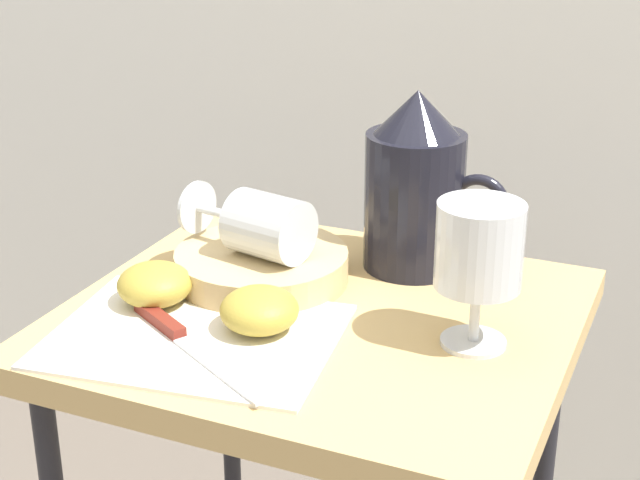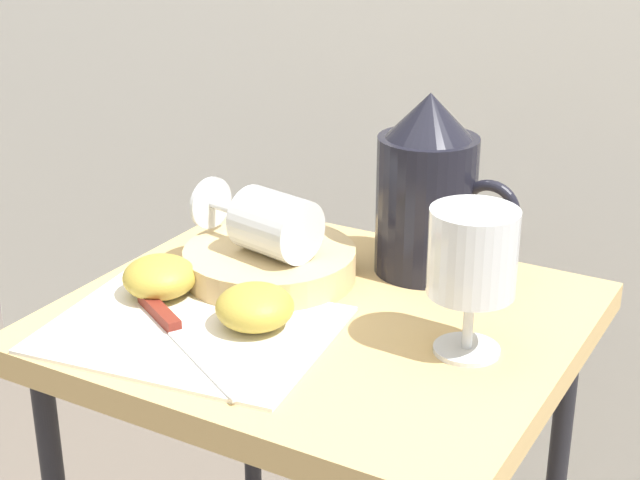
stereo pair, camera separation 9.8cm
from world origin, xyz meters
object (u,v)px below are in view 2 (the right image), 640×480
(wine_glass_upright, at_px, (472,260))
(apple_half_left, at_px, (160,277))
(pitcher, at_px, (427,201))
(basket_tray, at_px, (270,264))
(apple_half_right, at_px, (255,307))
(knife, at_px, (173,327))
(wine_glass_tipped_near, at_px, (272,223))
(table, at_px, (320,376))

(wine_glass_upright, relative_size, apple_half_left, 1.85)
(pitcher, bearing_deg, wine_glass_upright, -54.06)
(wine_glass_upright, bearing_deg, basket_tray, 168.65)
(pitcher, bearing_deg, apple_half_right, -111.56)
(apple_half_right, height_order, knife, apple_half_right)
(wine_glass_tipped_near, height_order, apple_half_right, wine_glass_tipped_near)
(table, distance_m, wine_glass_tipped_near, 0.17)
(basket_tray, xyz_separation_m, wine_glass_tipped_near, (0.01, -0.01, 0.05))
(basket_tray, bearing_deg, wine_glass_tipped_near, -42.03)
(basket_tray, height_order, wine_glass_upright, wine_glass_upright)
(wine_glass_tipped_near, distance_m, apple_half_right, 0.12)
(wine_glass_upright, xyz_separation_m, apple_half_left, (-0.33, -0.05, -0.07))
(table, height_order, pitcher, pitcher)
(apple_half_left, distance_m, apple_half_right, 0.13)
(basket_tray, bearing_deg, wine_glass_upright, -11.35)
(table, height_order, wine_glass_tipped_near, wine_glass_tipped_near)
(apple_half_left, relative_size, knife, 0.38)
(table, distance_m, knife, 0.18)
(apple_half_right, bearing_deg, basket_tray, 115.67)
(wine_glass_tipped_near, height_order, apple_half_left, wine_glass_tipped_near)
(apple_half_right, xyz_separation_m, knife, (-0.06, -0.05, -0.02))
(wine_glass_upright, relative_size, knife, 0.70)
(basket_tray, xyz_separation_m, pitcher, (0.14, 0.11, 0.07))
(basket_tray, distance_m, pitcher, 0.19)
(pitcher, distance_m, apple_half_left, 0.30)
(wine_glass_tipped_near, distance_m, apple_half_left, 0.13)
(table, bearing_deg, apple_half_left, -160.66)
(wine_glass_tipped_near, xyz_separation_m, apple_half_left, (-0.08, -0.09, -0.04))
(pitcher, xyz_separation_m, knife, (-0.15, -0.27, -0.07))
(table, xyz_separation_m, basket_tray, (-0.09, 0.05, 0.09))
(table, bearing_deg, pitcher, 71.35)
(basket_tray, height_order, pitcher, pitcher)
(wine_glass_tipped_near, distance_m, knife, 0.17)
(basket_tray, xyz_separation_m, knife, (-0.01, -0.16, -0.01))
(table, height_order, basket_tray, basket_tray)
(table, relative_size, apple_half_right, 8.77)
(wine_glass_tipped_near, bearing_deg, pitcher, 40.94)
(pitcher, xyz_separation_m, apple_half_left, (-0.21, -0.21, -0.06))
(table, relative_size, wine_glass_tipped_near, 4.41)
(basket_tray, relative_size, apple_half_left, 2.44)
(apple_half_right, bearing_deg, wine_glass_tipped_near, 113.25)
(basket_tray, relative_size, pitcher, 0.93)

